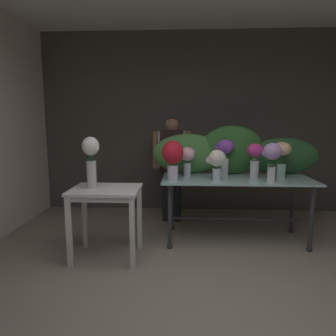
{
  "coord_description": "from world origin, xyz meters",
  "views": [
    {
      "loc": [
        -0.22,
        -2.07,
        1.53
      ],
      "look_at": [
        -0.41,
        1.48,
        0.98
      ],
      "focal_mm": 33.36,
      "sensor_mm": 36.0,
      "label": 1
    }
  ],
  "objects_px": {
    "vase_blush_ranunculus": "(188,158)",
    "vase_white_roses_tall": "(91,158)",
    "vase_peach_anemones": "(282,155)",
    "vase_crimson_carnations": "(173,157)",
    "vase_ivory_peonies": "(216,161)",
    "vase_lilac_dahlias": "(272,157)",
    "side_table_white": "(106,198)",
    "florist": "(172,158)",
    "display_table_glass": "(236,188)",
    "vase_magenta_hydrangea": "(255,157)",
    "vase_violet_snapdragons": "(225,152)"
  },
  "relations": [
    {
      "from": "vase_blush_ranunculus",
      "to": "vase_white_roses_tall",
      "type": "relative_size",
      "value": 0.68
    },
    {
      "from": "vase_peach_anemones",
      "to": "vase_blush_ranunculus",
      "type": "bearing_deg",
      "value": 176.56
    },
    {
      "from": "vase_crimson_carnations",
      "to": "vase_ivory_peonies",
      "type": "distance_m",
      "value": 0.52
    },
    {
      "from": "vase_lilac_dahlias",
      "to": "side_table_white",
      "type": "bearing_deg",
      "value": -170.56
    },
    {
      "from": "florist",
      "to": "vase_crimson_carnations",
      "type": "relative_size",
      "value": 3.28
    },
    {
      "from": "vase_peach_anemones",
      "to": "side_table_white",
      "type": "bearing_deg",
      "value": -164.07
    },
    {
      "from": "vase_peach_anemones",
      "to": "vase_crimson_carnations",
      "type": "relative_size",
      "value": 0.95
    },
    {
      "from": "vase_peach_anemones",
      "to": "vase_white_roses_tall",
      "type": "distance_m",
      "value": 2.27
    },
    {
      "from": "vase_peach_anemones",
      "to": "vase_ivory_peonies",
      "type": "xyz_separation_m",
      "value": [
        -0.81,
        -0.17,
        -0.06
      ]
    },
    {
      "from": "display_table_glass",
      "to": "vase_ivory_peonies",
      "type": "bearing_deg",
      "value": -147.0
    },
    {
      "from": "vase_lilac_dahlias",
      "to": "vase_magenta_hydrangea",
      "type": "distance_m",
      "value": 0.3
    },
    {
      "from": "vase_blush_ranunculus",
      "to": "vase_violet_snapdragons",
      "type": "relative_size",
      "value": 0.8
    },
    {
      "from": "vase_ivory_peonies",
      "to": "vase_violet_snapdragons",
      "type": "xyz_separation_m",
      "value": [
        0.13,
        0.29,
        0.08
      ]
    },
    {
      "from": "side_table_white",
      "to": "vase_crimson_carnations",
      "type": "bearing_deg",
      "value": 28.56
    },
    {
      "from": "side_table_white",
      "to": "florist",
      "type": "distance_m",
      "value": 1.5
    },
    {
      "from": "vase_peach_anemones",
      "to": "vase_violet_snapdragons",
      "type": "bearing_deg",
      "value": 170.24
    },
    {
      "from": "display_table_glass",
      "to": "vase_peach_anemones",
      "type": "relative_size",
      "value": 4.09
    },
    {
      "from": "florist",
      "to": "vase_lilac_dahlias",
      "type": "height_order",
      "value": "florist"
    },
    {
      "from": "vase_lilac_dahlias",
      "to": "vase_ivory_peonies",
      "type": "bearing_deg",
      "value": 170.22
    },
    {
      "from": "side_table_white",
      "to": "vase_white_roses_tall",
      "type": "xyz_separation_m",
      "value": [
        -0.15,
        -0.0,
        0.44
      ]
    },
    {
      "from": "vase_ivory_peonies",
      "to": "vase_lilac_dahlias",
      "type": "bearing_deg",
      "value": -9.78
    },
    {
      "from": "vase_peach_anemones",
      "to": "vase_magenta_hydrangea",
      "type": "height_order",
      "value": "vase_peach_anemones"
    },
    {
      "from": "side_table_white",
      "to": "vase_crimson_carnations",
      "type": "distance_m",
      "value": 0.92
    },
    {
      "from": "vase_ivory_peonies",
      "to": "vase_peach_anemones",
      "type": "bearing_deg",
      "value": 11.84
    },
    {
      "from": "florist",
      "to": "vase_blush_ranunculus",
      "type": "relative_size",
      "value": 4.13
    },
    {
      "from": "vase_crimson_carnations",
      "to": "vase_blush_ranunculus",
      "type": "bearing_deg",
      "value": 55.76
    },
    {
      "from": "display_table_glass",
      "to": "vase_lilac_dahlias",
      "type": "distance_m",
      "value": 0.62
    },
    {
      "from": "florist",
      "to": "vase_blush_ranunculus",
      "type": "distance_m",
      "value": 0.7
    },
    {
      "from": "vase_crimson_carnations",
      "to": "vase_blush_ranunculus",
      "type": "xyz_separation_m",
      "value": [
        0.18,
        0.26,
        -0.04
      ]
    },
    {
      "from": "vase_peach_anemones",
      "to": "vase_violet_snapdragons",
      "type": "xyz_separation_m",
      "value": [
        -0.68,
        0.12,
        0.02
      ]
    },
    {
      "from": "vase_ivory_peonies",
      "to": "vase_white_roses_tall",
      "type": "relative_size",
      "value": 0.66
    },
    {
      "from": "vase_crimson_carnations",
      "to": "vase_violet_snapdragons",
      "type": "xyz_separation_m",
      "value": [
        0.65,
        0.31,
        0.02
      ]
    },
    {
      "from": "vase_crimson_carnations",
      "to": "side_table_white",
      "type": "bearing_deg",
      "value": -151.44
    },
    {
      "from": "side_table_white",
      "to": "vase_blush_ranunculus",
      "type": "xyz_separation_m",
      "value": [
        0.9,
        0.65,
        0.37
      ]
    },
    {
      "from": "vase_violet_snapdragons",
      "to": "vase_white_roses_tall",
      "type": "distance_m",
      "value": 1.67
    },
    {
      "from": "side_table_white",
      "to": "vase_lilac_dahlias",
      "type": "distance_m",
      "value": 1.93
    },
    {
      "from": "display_table_glass",
      "to": "florist",
      "type": "xyz_separation_m",
      "value": [
        -0.84,
        0.72,
        0.28
      ]
    },
    {
      "from": "display_table_glass",
      "to": "vase_crimson_carnations",
      "type": "height_order",
      "value": "vase_crimson_carnations"
    },
    {
      "from": "vase_magenta_hydrangea",
      "to": "vase_lilac_dahlias",
      "type": "bearing_deg",
      "value": -63.34
    },
    {
      "from": "side_table_white",
      "to": "vase_ivory_peonies",
      "type": "xyz_separation_m",
      "value": [
        1.24,
        0.41,
        0.36
      ]
    },
    {
      "from": "vase_lilac_dahlias",
      "to": "florist",
      "type": "bearing_deg",
      "value": 139.71
    },
    {
      "from": "vase_peach_anemones",
      "to": "vase_lilac_dahlias",
      "type": "height_order",
      "value": "vase_lilac_dahlias"
    },
    {
      "from": "vase_blush_ranunculus",
      "to": "vase_violet_snapdragons",
      "type": "distance_m",
      "value": 0.48
    },
    {
      "from": "vase_violet_snapdragons",
      "to": "florist",
      "type": "bearing_deg",
      "value": 138.88
    },
    {
      "from": "florist",
      "to": "vase_blush_ranunculus",
      "type": "xyz_separation_m",
      "value": [
        0.23,
        -0.66,
        0.1
      ]
    },
    {
      "from": "side_table_white",
      "to": "florist",
      "type": "relative_size",
      "value": 0.51
    },
    {
      "from": "vase_crimson_carnations",
      "to": "vase_peach_anemones",
      "type": "bearing_deg",
      "value": 8.31
    },
    {
      "from": "vase_violet_snapdragons",
      "to": "vase_white_roses_tall",
      "type": "xyz_separation_m",
      "value": [
        -1.52,
        -0.7,
        0.0
      ]
    },
    {
      "from": "side_table_white",
      "to": "vase_blush_ranunculus",
      "type": "relative_size",
      "value": 2.1
    },
    {
      "from": "display_table_glass",
      "to": "vase_peach_anemones",
      "type": "distance_m",
      "value": 0.68
    }
  ]
}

